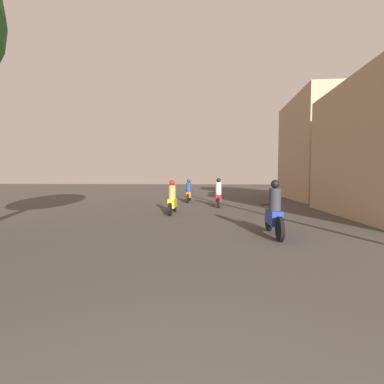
{
  "coord_description": "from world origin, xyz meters",
  "views": [
    {
      "loc": [
        0.27,
        -0.53,
        1.65
      ],
      "look_at": [
        -1.21,
        17.41,
        0.62
      ],
      "focal_mm": 24.0,
      "sensor_mm": 36.0,
      "label": 1
    }
  ],
  "objects": [
    {
      "name": "motorcycle_blue",
      "position": [
        1.99,
        6.81,
        0.63
      ],
      "size": [
        0.6,
        1.99,
        1.59
      ],
      "rotation": [
        0.0,
        0.0,
        0.12
      ],
      "color": "black",
      "rests_on": "ground_plane"
    },
    {
      "name": "motorcycle_yellow",
      "position": [
        -1.58,
        10.97,
        0.61
      ],
      "size": [
        0.6,
        1.98,
        1.53
      ],
      "rotation": [
        0.0,
        0.0,
        0.16
      ],
      "color": "black",
      "rests_on": "ground_plane"
    },
    {
      "name": "motorcycle_red",
      "position": [
        0.57,
        14.08,
        0.64
      ],
      "size": [
        0.6,
        2.06,
        1.61
      ],
      "rotation": [
        0.0,
        0.0,
        0.08
      ],
      "color": "black",
      "rests_on": "ground_plane"
    },
    {
      "name": "motorcycle_orange",
      "position": [
        -1.37,
        16.61,
        0.62
      ],
      "size": [
        0.6,
        2.05,
        1.54
      ],
      "rotation": [
        0.0,
        0.0,
        -0.1
      ],
      "color": "black",
      "rests_on": "ground_plane"
    },
    {
      "name": "building_right_far",
      "position": [
        8.51,
        19.37,
        3.73
      ],
      "size": [
        4.88,
        7.53,
        7.47
      ],
      "color": "tan",
      "rests_on": "ground_plane"
    }
  ]
}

